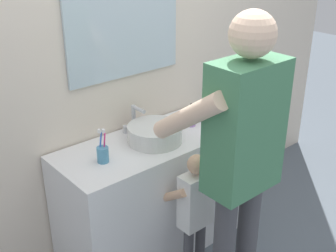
{
  "coord_description": "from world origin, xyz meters",
  "views": [
    {
      "loc": [
        -1.58,
        -1.69,
        2.13
      ],
      "look_at": [
        0.0,
        0.15,
        1.0
      ],
      "focal_mm": 46.99,
      "sensor_mm": 36.0,
      "label": 1
    }
  ],
  "objects_px": {
    "toothbrush_cup": "(103,154)",
    "child_toddler": "(195,207)",
    "adult_parent": "(241,145)",
    "soap_bottle": "(191,117)"
  },
  "relations": [
    {
      "from": "toothbrush_cup",
      "to": "soap_bottle",
      "type": "xyz_separation_m",
      "value": [
        0.74,
        0.03,
        0.01
      ]
    },
    {
      "from": "toothbrush_cup",
      "to": "soap_bottle",
      "type": "height_order",
      "value": "toothbrush_cup"
    },
    {
      "from": "toothbrush_cup",
      "to": "child_toddler",
      "type": "xyz_separation_m",
      "value": [
        0.4,
        -0.37,
        -0.36
      ]
    },
    {
      "from": "adult_parent",
      "to": "toothbrush_cup",
      "type": "bearing_deg",
      "value": 124.38
    },
    {
      "from": "toothbrush_cup",
      "to": "adult_parent",
      "type": "relative_size",
      "value": 0.12
    },
    {
      "from": "soap_bottle",
      "to": "child_toddler",
      "type": "distance_m",
      "value": 0.65
    },
    {
      "from": "child_toddler",
      "to": "adult_parent",
      "type": "xyz_separation_m",
      "value": [
        0.05,
        -0.28,
        0.52
      ]
    },
    {
      "from": "toothbrush_cup",
      "to": "adult_parent",
      "type": "xyz_separation_m",
      "value": [
        0.45,
        -0.66,
        0.16
      ]
    },
    {
      "from": "soap_bottle",
      "to": "child_toddler",
      "type": "xyz_separation_m",
      "value": [
        -0.34,
        -0.4,
        -0.38
      ]
    },
    {
      "from": "soap_bottle",
      "to": "adult_parent",
      "type": "bearing_deg",
      "value": -113.04
    }
  ]
}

